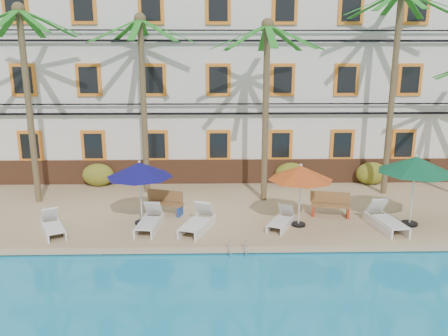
{
  "coord_description": "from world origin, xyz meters",
  "views": [
    {
      "loc": [
        -1.69,
        -13.73,
        6.15
      ],
      "look_at": [
        -1.32,
        3.0,
        2.0
      ],
      "focal_mm": 35.0,
      "sensor_mm": 36.0,
      "label": 1
    }
  ],
  "objects_px": {
    "umbrella_green": "(416,165)",
    "umbrella_red": "(301,173)",
    "palm_c": "(266,86)",
    "lounger_c": "(198,222)",
    "bench_right": "(331,204)",
    "palm_d": "(395,65)",
    "lounger_e": "(385,220)",
    "palm_a": "(26,78)",
    "palm_b": "(143,80)",
    "lounger_d": "(281,220)",
    "bench_left": "(165,202)",
    "pool_ladder": "(238,252)",
    "lounger_b": "(150,221)",
    "umbrella_blue": "(140,170)",
    "lounger_a": "(53,226)"
  },
  "relations": [
    {
      "from": "umbrella_green",
      "to": "umbrella_red",
      "type": "bearing_deg",
      "value": 179.65
    },
    {
      "from": "palm_c",
      "to": "lounger_c",
      "type": "bearing_deg",
      "value": -128.53
    },
    {
      "from": "bench_right",
      "to": "palm_d",
      "type": "bearing_deg",
      "value": 42.17
    },
    {
      "from": "palm_c",
      "to": "lounger_e",
      "type": "relative_size",
      "value": 3.55
    },
    {
      "from": "palm_a",
      "to": "palm_b",
      "type": "bearing_deg",
      "value": 16.53
    },
    {
      "from": "palm_c",
      "to": "palm_d",
      "type": "distance_m",
      "value": 5.68
    },
    {
      "from": "lounger_d",
      "to": "bench_left",
      "type": "distance_m",
      "value": 4.62
    },
    {
      "from": "palm_d",
      "to": "lounger_c",
      "type": "height_order",
      "value": "palm_d"
    },
    {
      "from": "umbrella_green",
      "to": "pool_ladder",
      "type": "bearing_deg",
      "value": -161.02
    },
    {
      "from": "lounger_b",
      "to": "lounger_c",
      "type": "xyz_separation_m",
      "value": [
        1.74,
        -0.16,
        0.02
      ]
    },
    {
      "from": "umbrella_blue",
      "to": "umbrella_green",
      "type": "relative_size",
      "value": 0.91
    },
    {
      "from": "lounger_a",
      "to": "bench_left",
      "type": "xyz_separation_m",
      "value": [
        3.72,
        1.95,
        0.21
      ]
    },
    {
      "from": "umbrella_green",
      "to": "lounger_a",
      "type": "distance_m",
      "value": 13.0
    },
    {
      "from": "palm_a",
      "to": "umbrella_red",
      "type": "distance_m",
      "value": 11.51
    },
    {
      "from": "lounger_b",
      "to": "bench_right",
      "type": "xyz_separation_m",
      "value": [
        6.85,
        1.22,
        0.18
      ]
    },
    {
      "from": "lounger_c",
      "to": "bench_right",
      "type": "bearing_deg",
      "value": 15.14
    },
    {
      "from": "lounger_c",
      "to": "lounger_a",
      "type": "bearing_deg",
      "value": -177.86
    },
    {
      "from": "bench_left",
      "to": "umbrella_blue",
      "type": "bearing_deg",
      "value": -125.1
    },
    {
      "from": "palm_c",
      "to": "pool_ladder",
      "type": "bearing_deg",
      "value": -104.77
    },
    {
      "from": "palm_c",
      "to": "pool_ladder",
      "type": "relative_size",
      "value": 10.11
    },
    {
      "from": "palm_a",
      "to": "bench_left",
      "type": "distance_m",
      "value": 7.53
    },
    {
      "from": "lounger_d",
      "to": "bench_right",
      "type": "xyz_separation_m",
      "value": [
        2.09,
        1.14,
        0.22
      ]
    },
    {
      "from": "lounger_d",
      "to": "umbrella_blue",
      "type": "bearing_deg",
      "value": 175.17
    },
    {
      "from": "lounger_d",
      "to": "lounger_e",
      "type": "height_order",
      "value": "lounger_e"
    },
    {
      "from": "umbrella_red",
      "to": "bench_right",
      "type": "relative_size",
      "value": 1.49
    },
    {
      "from": "palm_b",
      "to": "lounger_c",
      "type": "relative_size",
      "value": 3.76
    },
    {
      "from": "palm_c",
      "to": "lounger_b",
      "type": "relative_size",
      "value": 3.92
    },
    {
      "from": "umbrella_blue",
      "to": "lounger_c",
      "type": "relative_size",
      "value": 1.15
    },
    {
      "from": "umbrella_green",
      "to": "lounger_e",
      "type": "relative_size",
      "value": 1.25
    },
    {
      "from": "palm_a",
      "to": "palm_d",
      "type": "height_order",
      "value": "palm_d"
    },
    {
      "from": "umbrella_blue",
      "to": "umbrella_red",
      "type": "relative_size",
      "value": 1.03
    },
    {
      "from": "umbrella_red",
      "to": "umbrella_blue",
      "type": "bearing_deg",
      "value": 176.88
    },
    {
      "from": "palm_a",
      "to": "umbrella_green",
      "type": "distance_m",
      "value": 15.33
    },
    {
      "from": "lounger_a",
      "to": "bench_right",
      "type": "xyz_separation_m",
      "value": [
        10.18,
        1.57,
        0.21
      ]
    },
    {
      "from": "lounger_a",
      "to": "lounger_e",
      "type": "xyz_separation_m",
      "value": [
        11.81,
        0.24,
        0.05
      ]
    },
    {
      "from": "lounger_a",
      "to": "bench_left",
      "type": "height_order",
      "value": "bench_left"
    },
    {
      "from": "palm_b",
      "to": "bench_left",
      "type": "height_order",
      "value": "palm_b"
    },
    {
      "from": "lounger_e",
      "to": "bench_right",
      "type": "bearing_deg",
      "value": 140.72
    },
    {
      "from": "lounger_b",
      "to": "pool_ladder",
      "type": "height_order",
      "value": "lounger_b"
    },
    {
      "from": "palm_d",
      "to": "lounger_a",
      "type": "xyz_separation_m",
      "value": [
        -13.35,
        -4.45,
        -5.42
      ]
    },
    {
      "from": "palm_b",
      "to": "bench_right",
      "type": "relative_size",
      "value": 5.0
    },
    {
      "from": "umbrella_blue",
      "to": "bench_right",
      "type": "bearing_deg",
      "value": 5.57
    },
    {
      "from": "lounger_d",
      "to": "pool_ladder",
      "type": "distance_m",
      "value": 2.73
    },
    {
      "from": "lounger_c",
      "to": "pool_ladder",
      "type": "distance_m",
      "value": 2.32
    },
    {
      "from": "palm_c",
      "to": "bench_left",
      "type": "relative_size",
      "value": 4.78
    },
    {
      "from": "lounger_b",
      "to": "lounger_c",
      "type": "relative_size",
      "value": 0.92
    },
    {
      "from": "palm_c",
      "to": "umbrella_green",
      "type": "relative_size",
      "value": 2.83
    },
    {
      "from": "palm_b",
      "to": "lounger_c",
      "type": "height_order",
      "value": "palm_b"
    },
    {
      "from": "palm_b",
      "to": "palm_c",
      "type": "distance_m",
      "value": 5.39
    },
    {
      "from": "palm_b",
      "to": "palm_c",
      "type": "relative_size",
      "value": 1.04
    }
  ]
}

